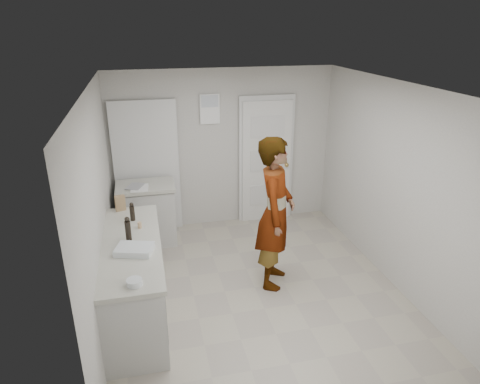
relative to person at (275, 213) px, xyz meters
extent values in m
plane|color=#AFA692|center=(-0.27, -0.10, -0.96)|extent=(4.00, 4.00, 0.00)
plane|color=#AFABA5|center=(-0.27, 1.90, 0.29)|extent=(3.50, 0.00, 3.50)
plane|color=#AFABA5|center=(-0.27, -2.10, 0.29)|extent=(3.50, 0.00, 3.50)
plane|color=#AFABA5|center=(-2.02, -0.10, 0.29)|extent=(0.00, 4.00, 4.00)
plane|color=#AFABA5|center=(1.48, -0.10, 0.29)|extent=(0.00, 4.00, 4.00)
plane|color=silver|center=(-0.27, -0.10, 1.54)|extent=(4.00, 4.00, 0.00)
cube|color=silver|center=(0.43, 1.83, 0.04)|extent=(0.80, 0.05, 2.00)
cube|color=silver|center=(0.43, 1.86, 0.07)|extent=(0.90, 0.04, 2.10)
sphere|color=#B89146|center=(0.76, 1.78, -0.01)|extent=(0.07, 0.07, 0.07)
cube|color=white|center=(-0.47, 1.87, 0.94)|extent=(0.30, 0.02, 0.45)
cube|color=black|center=(-1.47, 1.87, 0.06)|extent=(0.90, 0.05, 2.04)
cube|color=silver|center=(-1.47, 1.84, 0.07)|extent=(0.98, 0.02, 2.10)
cube|color=silver|center=(-1.72, -0.30, -0.53)|extent=(0.60, 1.90, 0.86)
cube|color=black|center=(-1.72, -0.30, -0.92)|extent=(0.56, 1.86, 0.08)
cube|color=beige|center=(-1.72, -0.30, -0.06)|extent=(0.64, 1.96, 0.05)
cube|color=silver|center=(-1.52, 1.45, -0.53)|extent=(0.80, 0.55, 0.86)
cube|color=black|center=(-1.52, 1.45, -0.92)|extent=(0.75, 0.54, 0.08)
cube|color=beige|center=(-1.52, 1.45, -0.06)|extent=(0.84, 0.61, 0.05)
imported|color=silver|center=(0.00, 0.00, 0.00)|extent=(0.71, 0.83, 1.92)
cube|color=olive|center=(-1.84, 0.60, 0.06)|extent=(0.13, 0.08, 0.20)
cylinder|color=tan|center=(-1.62, 0.05, 0.00)|extent=(0.05, 0.05, 0.07)
cylinder|color=black|center=(-1.69, 0.28, 0.05)|extent=(0.06, 0.06, 0.18)
sphere|color=black|center=(-1.69, 0.28, 0.17)|extent=(0.05, 0.05, 0.05)
cylinder|color=black|center=(-1.73, -0.24, 0.08)|extent=(0.06, 0.06, 0.23)
sphere|color=black|center=(-1.73, -0.24, 0.22)|extent=(0.05, 0.05, 0.05)
cube|color=silver|center=(-1.68, -0.51, 0.00)|extent=(0.43, 0.36, 0.07)
cube|color=white|center=(-1.68, -0.51, -0.01)|extent=(0.37, 0.30, 0.05)
cylinder|color=silver|center=(-1.68, -1.11, -0.01)|extent=(0.15, 0.15, 0.06)
sphere|color=white|center=(-1.70, -1.12, -0.01)|extent=(0.05, 0.05, 0.05)
sphere|color=white|center=(-1.66, -1.10, -0.01)|extent=(0.05, 0.05, 0.05)
cube|color=white|center=(-1.60, 1.33, -0.03)|extent=(0.26, 0.32, 0.01)
camera|label=1|loc=(-1.49, -4.51, 2.19)|focal=32.00mm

